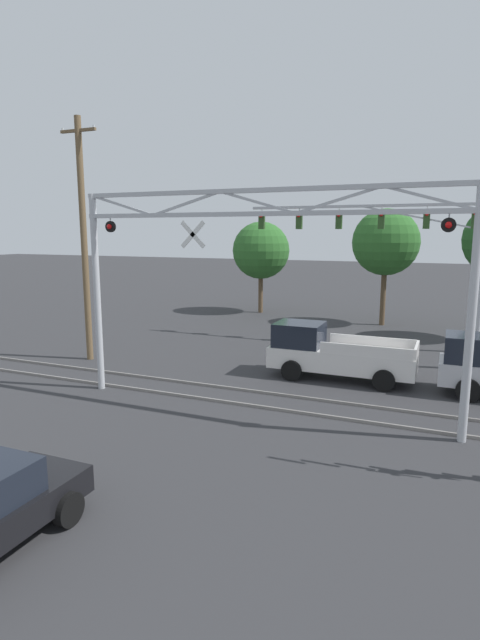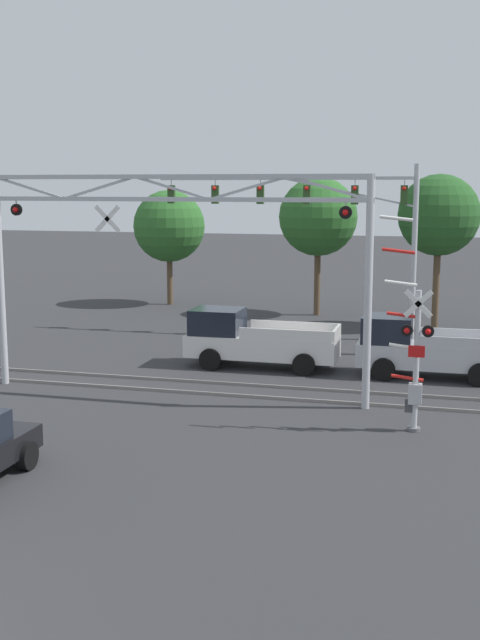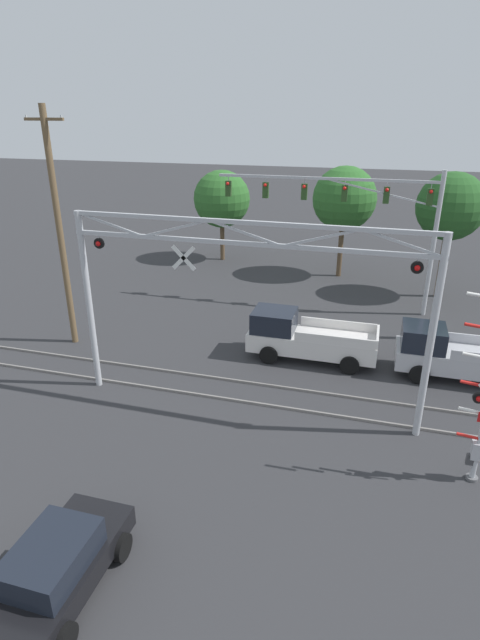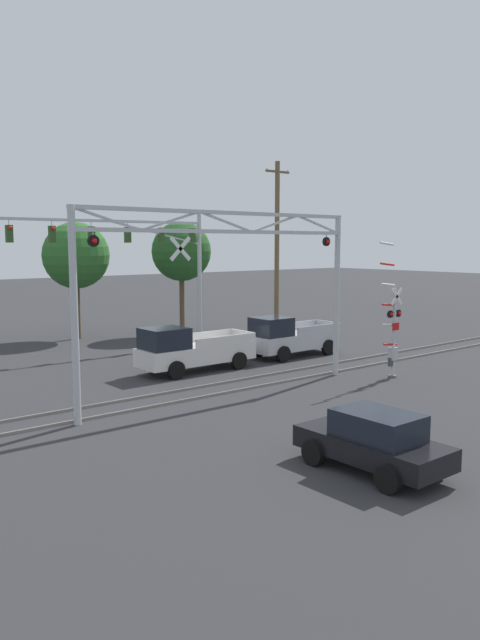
{
  "view_description": "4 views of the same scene",
  "coord_description": "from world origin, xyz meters",
  "px_view_note": "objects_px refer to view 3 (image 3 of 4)",
  "views": [
    {
      "loc": [
        5.49,
        0.72,
        5.7
      ],
      "look_at": [
        -1.31,
        16.88,
        2.6
      ],
      "focal_mm": 28.0,
      "sensor_mm": 36.0,
      "label": 1
    },
    {
      "loc": [
        8.39,
        -8.62,
        6.67
      ],
      "look_at": [
        1.51,
        17.63,
        2.1
      ],
      "focal_mm": 45.0,
      "sensor_mm": 36.0,
      "label": 2
    },
    {
      "loc": [
        4.19,
        -0.28,
        10.26
      ],
      "look_at": [
        -0.46,
        16.08,
        3.08
      ],
      "focal_mm": 28.0,
      "sensor_mm": 36.0,
      "label": 3
    },
    {
      "loc": [
        -14.35,
        -3.37,
        5.79
      ],
      "look_at": [
        0.31,
        14.67,
        2.94
      ],
      "focal_mm": 35.0,
      "sensor_mm": 36.0,
      "label": 4
    }
  ],
  "objects_px": {
    "traffic_signal_span": "(368,210)",
    "background_tree_far_left_verge": "(344,199)",
    "pickup_truck_following": "(453,355)",
    "background_tree_far_right_verge": "(222,199)",
    "sedan_waiting": "(57,567)",
    "utility_pole_left": "(60,230)",
    "pickup_truck_lead": "(304,337)",
    "background_tree_beyond_span": "(451,207)",
    "crossing_gantry": "(244,285)"
  },
  "relations": [
    {
      "from": "background_tree_beyond_span",
      "to": "background_tree_far_left_verge",
      "type": "xyz_separation_m",
      "value": [
        -6.02,
        2.43,
        -0.21
      ]
    },
    {
      "from": "crossing_gantry",
      "to": "pickup_truck_lead",
      "type": "bearing_deg",
      "value": 72.4
    },
    {
      "from": "crossing_gantry",
      "to": "traffic_signal_span",
      "type": "height_order",
      "value": "traffic_signal_span"
    },
    {
      "from": "pickup_truck_following",
      "to": "background_tree_far_left_verge",
      "type": "xyz_separation_m",
      "value": [
        -5.8,
        12.61,
        4.07
      ]
    },
    {
      "from": "traffic_signal_span",
      "to": "sedan_waiting",
      "type": "xyz_separation_m",
      "value": [
        -5.47,
        -20.11,
        -4.65
      ]
    },
    {
      "from": "crossing_gantry",
      "to": "background_tree_far_left_verge",
      "type": "bearing_deg",
      "value": 83.95
    },
    {
      "from": "background_tree_far_right_verge",
      "to": "crossing_gantry",
      "type": "bearing_deg",
      "value": -70.01
    },
    {
      "from": "sedan_waiting",
      "to": "background_tree_beyond_span",
      "type": "xyz_separation_m",
      "value": [
        9.81,
        23.38,
        4.49
      ]
    },
    {
      "from": "background_tree_beyond_span",
      "to": "background_tree_far_left_verge",
      "type": "relative_size",
      "value": 1.01
    },
    {
      "from": "pickup_truck_lead",
      "to": "background_tree_far_left_verge",
      "type": "relative_size",
      "value": 0.79
    },
    {
      "from": "pickup_truck_lead",
      "to": "pickup_truck_following",
      "type": "distance_m",
      "value": 6.16
    },
    {
      "from": "sedan_waiting",
      "to": "background_tree_beyond_span",
      "type": "bearing_deg",
      "value": 67.23
    },
    {
      "from": "utility_pole_left",
      "to": "crossing_gantry",
      "type": "bearing_deg",
      "value": -19.57
    },
    {
      "from": "crossing_gantry",
      "to": "sedan_waiting",
      "type": "height_order",
      "value": "crossing_gantry"
    },
    {
      "from": "background_tree_far_left_verge",
      "to": "pickup_truck_lead",
      "type": "bearing_deg",
      "value": -91.64
    },
    {
      "from": "pickup_truck_following",
      "to": "background_tree_far_right_verge",
      "type": "bearing_deg",
      "value": 135.39
    },
    {
      "from": "pickup_truck_lead",
      "to": "background_tree_beyond_span",
      "type": "xyz_separation_m",
      "value": [
        6.38,
        10.14,
        4.28
      ]
    },
    {
      "from": "utility_pole_left",
      "to": "traffic_signal_span",
      "type": "bearing_deg",
      "value": 32.47
    },
    {
      "from": "pickup_truck_following",
      "to": "sedan_waiting",
      "type": "bearing_deg",
      "value": -125.98
    },
    {
      "from": "pickup_truck_lead",
      "to": "sedan_waiting",
      "type": "bearing_deg",
      "value": -104.53
    },
    {
      "from": "sedan_waiting",
      "to": "background_tree_beyond_span",
      "type": "height_order",
      "value": "background_tree_beyond_span"
    },
    {
      "from": "crossing_gantry",
      "to": "background_tree_beyond_span",
      "type": "xyz_separation_m",
      "value": [
        7.84,
        14.74,
        0.48
      ]
    },
    {
      "from": "pickup_truck_lead",
      "to": "sedan_waiting",
      "type": "distance_m",
      "value": 13.68
    },
    {
      "from": "background_tree_beyond_span",
      "to": "utility_pole_left",
      "type": "bearing_deg",
      "value": -146.34
    },
    {
      "from": "utility_pole_left",
      "to": "sedan_waiting",
      "type": "bearing_deg",
      "value": -58.41
    },
    {
      "from": "utility_pole_left",
      "to": "background_tree_far_right_verge",
      "type": "distance_m",
      "value": 15.75
    },
    {
      "from": "utility_pole_left",
      "to": "background_tree_far_left_verge",
      "type": "bearing_deg",
      "value": 51.2
    },
    {
      "from": "background_tree_beyond_span",
      "to": "background_tree_far_right_verge",
      "type": "relative_size",
      "value": 1.12
    },
    {
      "from": "sedan_waiting",
      "to": "background_tree_far_left_verge",
      "type": "relative_size",
      "value": 0.57
    },
    {
      "from": "pickup_truck_following",
      "to": "sedan_waiting",
      "type": "distance_m",
      "value": 16.32
    },
    {
      "from": "traffic_signal_span",
      "to": "pickup_truck_lead",
      "type": "distance_m",
      "value": 8.44
    },
    {
      "from": "background_tree_beyond_span",
      "to": "background_tree_far_right_verge",
      "type": "height_order",
      "value": "background_tree_beyond_span"
    },
    {
      "from": "traffic_signal_span",
      "to": "pickup_truck_following",
      "type": "xyz_separation_m",
      "value": [
        4.12,
        -6.91,
        -4.45
      ]
    },
    {
      "from": "traffic_signal_span",
      "to": "pickup_truck_lead",
      "type": "height_order",
      "value": "traffic_signal_span"
    },
    {
      "from": "crossing_gantry",
      "to": "sedan_waiting",
      "type": "distance_m",
      "value": 9.73
    },
    {
      "from": "crossing_gantry",
      "to": "utility_pole_left",
      "type": "xyz_separation_m",
      "value": [
        -9.32,
        3.31,
        0.6
      ]
    },
    {
      "from": "background_tree_far_right_verge",
      "to": "traffic_signal_span",
      "type": "bearing_deg",
      "value": -35.44
    },
    {
      "from": "pickup_truck_following",
      "to": "background_tree_far_left_verge",
      "type": "distance_m",
      "value": 14.46
    },
    {
      "from": "traffic_signal_span",
      "to": "pickup_truck_following",
      "type": "height_order",
      "value": "traffic_signal_span"
    },
    {
      "from": "sedan_waiting",
      "to": "background_tree_far_right_verge",
      "type": "height_order",
      "value": "background_tree_far_right_verge"
    },
    {
      "from": "pickup_truck_following",
      "to": "background_tree_far_right_verge",
      "type": "distance_m",
      "value": 20.61
    },
    {
      "from": "traffic_signal_span",
      "to": "background_tree_far_right_verge",
      "type": "bearing_deg",
      "value": 144.56
    },
    {
      "from": "background_tree_far_right_verge",
      "to": "pickup_truck_lead",
      "type": "bearing_deg",
      "value": -59.73
    },
    {
      "from": "traffic_signal_span",
      "to": "background_tree_far_left_verge",
      "type": "xyz_separation_m",
      "value": [
        -1.68,
        5.7,
        -0.38
      ]
    },
    {
      "from": "utility_pole_left",
      "to": "background_tree_far_right_verge",
      "type": "relative_size",
      "value": 1.64
    },
    {
      "from": "traffic_signal_span",
      "to": "background_tree_beyond_span",
      "type": "height_order",
      "value": "traffic_signal_span"
    },
    {
      "from": "traffic_signal_span",
      "to": "background_tree_far_left_verge",
      "type": "bearing_deg",
      "value": 106.42
    },
    {
      "from": "crossing_gantry",
      "to": "background_tree_far_left_verge",
      "type": "xyz_separation_m",
      "value": [
        1.82,
        17.17,
        0.26
      ]
    },
    {
      "from": "crossing_gantry",
      "to": "pickup_truck_following",
      "type": "xyz_separation_m",
      "value": [
        7.62,
        4.56,
        -3.81
      ]
    },
    {
      "from": "sedan_waiting",
      "to": "background_tree_far_right_verge",
      "type": "relative_size",
      "value": 0.63
    }
  ]
}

